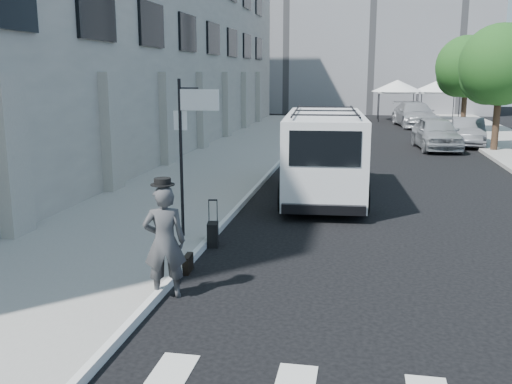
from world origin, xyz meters
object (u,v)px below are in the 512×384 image
at_px(briefcase, 188,264).
at_px(parked_car_b, 468,132).
at_px(suitcase, 213,234).
at_px(parked_car_a, 436,133).
at_px(cargo_van, 324,154).
at_px(businessman, 165,242).
at_px(parked_car_c, 415,115).

distance_m(briefcase, parked_car_b, 22.98).
distance_m(suitcase, parked_car_a, 18.98).
bearing_deg(cargo_van, businessman, -107.35).
relative_size(businessman, parked_car_a, 0.41).
xyz_separation_m(businessman, briefcase, (0.00, 1.26, -0.81)).
bearing_deg(suitcase, businessman, -101.04).
relative_size(cargo_van, parked_car_b, 1.59).
bearing_deg(parked_car_a, briefcase, -114.21).
height_order(businessman, briefcase, businessman).
bearing_deg(briefcase, parked_car_b, 64.02).
bearing_deg(businessman, parked_car_c, -120.56).
height_order(businessman, parked_car_b, businessman).
distance_m(briefcase, parked_car_c, 32.52).
bearing_deg(suitcase, parked_car_c, 66.99).
xyz_separation_m(briefcase, parked_car_a, (6.90, 19.41, 0.64)).
distance_m(briefcase, parked_car_a, 20.61).
height_order(parked_car_a, parked_car_c, parked_car_c).
distance_m(businessman, parked_car_b, 24.15).
xyz_separation_m(parked_car_a, parked_car_c, (0.00, 12.36, 0.05)).
xyz_separation_m(businessman, cargo_van, (2.10, 8.72, 0.34)).
xyz_separation_m(briefcase, parked_car_c, (6.90, 31.78, 0.69)).
distance_m(cargo_van, parked_car_a, 12.90).
relative_size(briefcase, suitcase, 0.43).
xyz_separation_m(suitcase, cargo_van, (2.06, 5.73, 1.04)).
height_order(cargo_van, parked_car_c, cargo_van).
distance_m(suitcase, parked_car_c, 30.83).
xyz_separation_m(parked_car_a, parked_car_b, (1.80, 1.85, -0.09)).
bearing_deg(businessman, cargo_van, -122.32).
bearing_deg(businessman, parked_car_b, -129.87).
bearing_deg(briefcase, parked_car_a, 66.70).
relative_size(briefcase, cargo_van, 0.06).
distance_m(briefcase, suitcase, 1.72).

